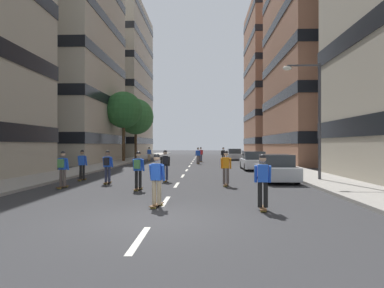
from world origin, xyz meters
TOP-DOWN VIEW (x-y plane):
  - ground_plane at (0.00, 28.45)m, footprint 170.67×170.67m
  - sidewalk_left at (-8.21, 32.00)m, footprint 3.06×78.22m
  - sidewalk_right at (8.21, 32.00)m, footprint 3.06×78.22m
  - lane_markings at (0.00, 30.50)m, footprint 0.16×67.20m
  - building_left_mid at (-18.25, 29.78)m, footprint 17.14×16.18m
  - building_left_far at (-18.25, 53.72)m, footprint 17.14×19.67m
  - building_right_mid at (18.25, 29.78)m, footprint 17.14×18.01m
  - building_right_far at (18.25, 53.72)m, footprint 17.14×16.12m
  - parked_car_near at (5.48, 36.40)m, footprint 1.82×4.40m
  - parked_car_mid at (5.48, 9.89)m, footprint 1.82×4.40m
  - parked_car_far at (5.48, 18.70)m, footprint 1.82×4.40m
  - street_tree_near at (-8.21, 30.62)m, footprint 4.37×4.37m
  - street_tree_mid at (-8.21, 37.72)m, footprint 5.03×5.03m
  - streetlamp_right at (7.54, 9.85)m, footprint 2.13×0.30m
  - skater_0 at (-5.31, 6.46)m, footprint 0.55×0.92m
  - skater_1 at (-1.58, 5.89)m, footprint 0.55×0.92m
  - skater_2 at (0.76, 27.08)m, footprint 0.56×0.92m
  - skater_3 at (-0.77, 9.55)m, footprint 0.56×0.92m
  - skater_4 at (-0.16, 1.86)m, footprint 0.57×0.92m
  - skater_5 at (3.59, 28.93)m, footprint 0.55×0.92m
  - skater_6 at (-5.63, 9.90)m, footprint 0.55×0.91m
  - skater_7 at (1.02, 31.26)m, footprint 0.57×0.92m
  - skater_8 at (2.51, 7.61)m, footprint 0.56×0.92m
  - skater_9 at (3.28, 1.43)m, footprint 0.55×0.92m
  - skater_10 at (-3.70, 8.34)m, footprint 0.54×0.91m
  - skater_11 at (-5.55, 33.15)m, footprint 0.55×0.92m

SIDE VIEW (x-z plane):
  - ground_plane at x=0.00m, z-range 0.00..0.00m
  - lane_markings at x=0.00m, z-range 0.00..0.01m
  - sidewalk_left at x=-8.21m, z-range 0.00..0.14m
  - sidewalk_right at x=8.21m, z-range 0.00..0.14m
  - parked_car_near at x=5.48m, z-range -0.06..1.46m
  - parked_car_mid at x=5.48m, z-range -0.06..1.46m
  - parked_car_far at x=5.48m, z-range -0.06..1.46m
  - skater_2 at x=0.76m, z-range 0.10..1.87m
  - skater_4 at x=-0.16m, z-range 0.10..1.87m
  - skater_6 at x=-5.63m, z-range 0.10..1.87m
  - skater_7 at x=1.02m, z-range 0.10..1.87m
  - skater_8 at x=2.51m, z-range 0.10..1.87m
  - skater_9 at x=3.28m, z-range 0.10..1.87m
  - skater_11 at x=-5.55m, z-range 0.10..1.87m
  - skater_0 at x=-5.31m, z-range 0.13..1.90m
  - skater_1 at x=-1.58m, z-range 0.13..1.90m
  - skater_3 at x=-0.77m, z-range 0.13..1.90m
  - skater_5 at x=3.59m, z-range 0.13..1.90m
  - skater_10 at x=-3.70m, z-range 0.13..1.90m
  - streetlamp_right at x=7.54m, z-range 0.89..7.39m
  - street_tree_mid at x=-8.21m, z-range 1.81..10.21m
  - street_tree_near at x=-8.21m, z-range 2.07..10.35m
  - building_left_mid at x=-18.25m, z-range 0.09..27.31m
  - building_right_far at x=18.25m, z-range 0.09..27.63m
  - building_left_far at x=-18.25m, z-range 0.09..27.81m
  - building_right_mid at x=18.25m, z-range 0.09..31.79m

